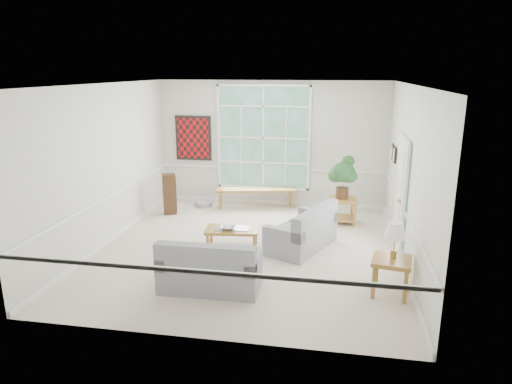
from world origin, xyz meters
TOP-DOWN VIEW (x-y plane):
  - floor at (0.00, 0.00)m, footprint 5.50×6.00m
  - ceiling at (0.00, 0.00)m, footprint 5.50×6.00m
  - wall_back at (0.00, 3.00)m, footprint 5.50×0.02m
  - wall_front at (0.00, -3.00)m, footprint 5.50×0.02m
  - wall_left at (-2.75, 0.00)m, footprint 0.02×6.00m
  - wall_right at (2.75, 0.00)m, footprint 0.02×6.00m
  - window_back at (-0.20, 2.96)m, footprint 2.30×0.08m
  - entry_door at (2.71, 0.60)m, footprint 0.08×0.90m
  - door_sidelight at (2.71, -0.03)m, footprint 0.08×0.26m
  - wall_art at (-1.95, 2.95)m, footprint 0.90×0.06m
  - wall_frame_near at (2.71, 1.75)m, footprint 0.04×0.26m
  - wall_frame_far at (2.71, 2.15)m, footprint 0.04×0.26m
  - loveseat_right at (0.95, 0.23)m, footprint 1.32×1.69m
  - loveseat_front at (-0.28, -1.64)m, footprint 1.50×0.79m
  - coffee_table at (-0.32, 0.03)m, footprint 1.04×0.64m
  - pewter_bowl at (-0.38, -0.04)m, footprint 0.36×0.36m
  - window_bench at (-0.32, 2.65)m, footprint 1.99×0.76m
  - end_table at (1.74, 1.78)m, footprint 0.61×0.61m
  - houseplant at (1.70, 1.81)m, footprint 0.71×0.71m
  - side_table at (2.40, -1.38)m, footprint 0.64×0.64m
  - table_lamp at (2.42, -1.35)m, footprint 0.35×0.35m
  - pet_bed at (-1.60, 2.51)m, footprint 0.58×0.58m
  - floor_speaker at (-2.20, 1.79)m, footprint 0.36×0.33m
  - cat at (1.09, 0.75)m, footprint 0.44×0.44m

SIDE VIEW (x-z plane):
  - floor at x=0.00m, z-range -0.01..0.00m
  - pet_bed at x=-1.60m, z-range 0.00..0.13m
  - coffee_table at x=-0.32m, z-range 0.00..0.37m
  - window_bench at x=-0.32m, z-range 0.00..0.46m
  - end_table at x=1.74m, z-range 0.00..0.56m
  - side_table at x=2.40m, z-range 0.00..0.56m
  - loveseat_front at x=-0.28m, z-range 0.00..0.81m
  - loveseat_right at x=0.95m, z-range 0.00..0.81m
  - pewter_bowl at x=-0.38m, z-range 0.37..0.45m
  - floor_speaker at x=-2.20m, z-range 0.00..0.94m
  - cat at x=1.09m, z-range 0.42..0.59m
  - table_lamp at x=2.42m, z-range 0.56..1.11m
  - houseplant at x=1.70m, z-range 0.56..1.50m
  - entry_door at x=2.71m, z-range 0.00..2.10m
  - door_sidelight at x=2.71m, z-range 0.20..2.10m
  - wall_back at x=0.00m, z-range 0.00..3.00m
  - wall_front at x=0.00m, z-range 0.00..3.00m
  - wall_left at x=-2.75m, z-range 0.00..3.00m
  - wall_right at x=2.75m, z-range 0.00..3.00m
  - wall_frame_near at x=2.71m, z-range 1.39..1.71m
  - wall_frame_far at x=2.71m, z-range 1.39..1.71m
  - wall_art at x=-1.95m, z-range 1.05..2.15m
  - window_back at x=-0.20m, z-range 0.45..2.85m
  - ceiling at x=0.00m, z-range 2.99..3.01m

